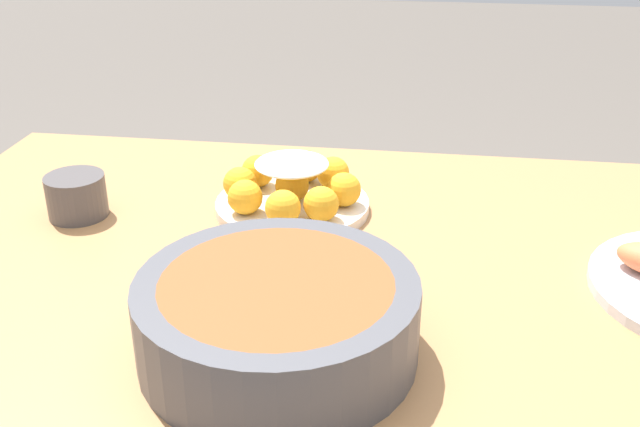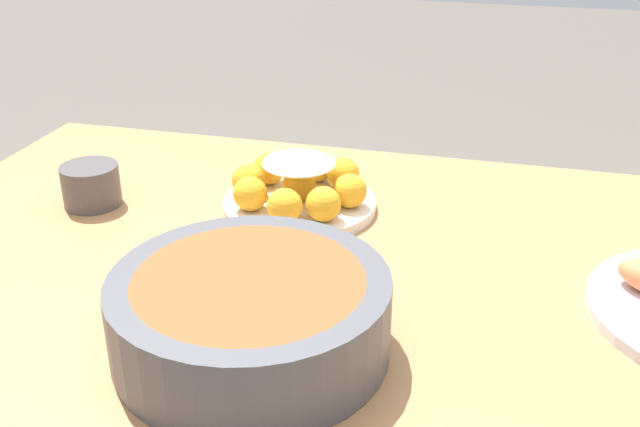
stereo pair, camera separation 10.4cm
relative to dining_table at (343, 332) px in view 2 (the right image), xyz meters
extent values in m
cylinder|color=#A87547|center=(0.63, -0.40, -0.28)|extent=(0.06, 0.06, 0.67)
cube|color=#A87547|center=(0.00, 0.00, 0.07)|extent=(1.35, 0.89, 0.03)
cylinder|color=silver|center=(0.11, -0.17, 0.10)|extent=(0.23, 0.23, 0.02)
sphere|color=#F4A823|center=(0.19, -0.17, 0.13)|extent=(0.05, 0.05, 0.05)
sphere|color=#F4A823|center=(0.17, -0.12, 0.13)|extent=(0.05, 0.05, 0.05)
sphere|color=#F4A823|center=(0.11, -0.09, 0.13)|extent=(0.05, 0.05, 0.05)
sphere|color=#F4A823|center=(0.06, -0.11, 0.13)|extent=(0.05, 0.05, 0.05)
sphere|color=#F4A823|center=(0.03, -0.17, 0.13)|extent=(0.05, 0.05, 0.05)
sphere|color=#F4A823|center=(0.06, -0.23, 0.13)|extent=(0.05, 0.05, 0.05)
sphere|color=#F4A823|center=(0.10, -0.25, 0.13)|extent=(0.05, 0.05, 0.05)
sphere|color=#F4A823|center=(0.17, -0.22, 0.13)|extent=(0.05, 0.05, 0.05)
ellipsoid|color=white|center=(0.11, -0.17, 0.17)|extent=(0.11, 0.11, 0.02)
sphere|color=#F4A823|center=(0.11, -0.17, 0.13)|extent=(0.05, 0.05, 0.05)
cylinder|color=#4C4C51|center=(0.06, 0.18, 0.13)|extent=(0.30, 0.30, 0.09)
cylinder|color=brown|center=(0.06, 0.18, 0.17)|extent=(0.25, 0.25, 0.01)
cylinder|color=#4C4747|center=(0.42, -0.11, 0.12)|extent=(0.09, 0.09, 0.06)
camera|label=1|loc=(-0.08, 0.84, 0.58)|focal=42.00mm
camera|label=2|loc=(-0.18, 0.82, 0.58)|focal=42.00mm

